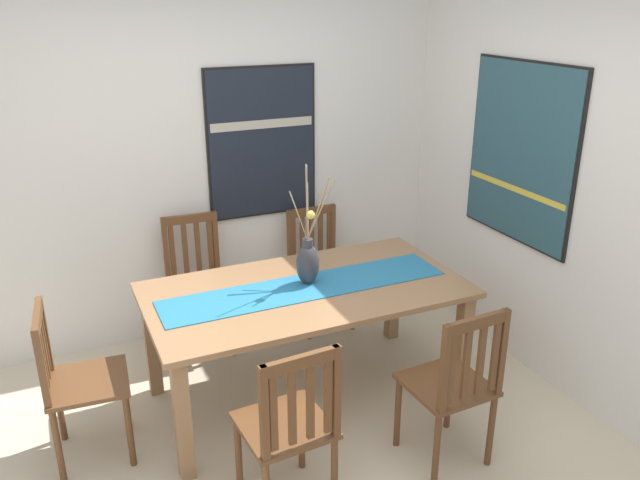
# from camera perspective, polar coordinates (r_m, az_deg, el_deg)

# --- Properties ---
(ground_plane) EXTENTS (6.40, 6.40, 0.03)m
(ground_plane) POSITION_cam_1_polar(r_m,az_deg,el_deg) (3.70, -1.14, -19.98)
(ground_plane) COLOR beige
(wall_back) EXTENTS (6.40, 0.12, 2.70)m
(wall_back) POSITION_cam_1_polar(r_m,az_deg,el_deg) (4.68, -10.37, 7.64)
(wall_back) COLOR silver
(wall_back) RESTS_ON ground_plane
(wall_side) EXTENTS (0.12, 6.40, 2.70)m
(wall_side) POSITION_cam_1_polar(r_m,az_deg,el_deg) (4.05, 23.75, 4.05)
(wall_side) COLOR silver
(wall_side) RESTS_ON ground_plane
(dining_table) EXTENTS (1.91, 1.02, 0.76)m
(dining_table) POSITION_cam_1_polar(r_m,az_deg,el_deg) (3.90, -1.28, -5.59)
(dining_table) COLOR #8E6642
(dining_table) RESTS_ON ground_plane
(table_runner) EXTENTS (1.76, 0.36, 0.01)m
(table_runner) POSITION_cam_1_polar(r_m,az_deg,el_deg) (3.86, -1.30, -4.23)
(table_runner) COLOR #236B93
(table_runner) RESTS_ON dining_table
(centerpiece_vase) EXTENTS (0.26, 0.25, 0.77)m
(centerpiece_vase) POSITION_cam_1_polar(r_m,az_deg,el_deg) (3.85, -1.09, -1.82)
(centerpiece_vase) COLOR #333338
(centerpiece_vase) RESTS_ON dining_table
(chair_0) EXTENTS (0.44, 0.44, 0.96)m
(chair_0) POSITION_cam_1_polar(r_m,az_deg,el_deg) (3.51, 11.88, -12.47)
(chair_0) COLOR brown
(chair_0) RESTS_ON ground_plane
(chair_1) EXTENTS (0.44, 0.44, 0.97)m
(chair_1) POSITION_cam_1_polar(r_m,az_deg,el_deg) (4.63, -10.90, -3.70)
(chair_1) COLOR brown
(chair_1) RESTS_ON ground_plane
(chair_2) EXTENTS (0.45, 0.45, 0.95)m
(chair_2) POSITION_cam_1_polar(r_m,az_deg,el_deg) (3.17, -2.74, -16.22)
(chair_2) COLOR brown
(chair_2) RESTS_ON ground_plane
(chair_3) EXTENTS (0.42, 0.42, 0.90)m
(chair_3) POSITION_cam_1_polar(r_m,az_deg,el_deg) (4.89, -0.15, -2.12)
(chair_3) COLOR brown
(chair_3) RESTS_ON ground_plane
(chair_4) EXTENTS (0.45, 0.45, 0.91)m
(chair_4) POSITION_cam_1_polar(r_m,az_deg,el_deg) (3.73, -20.96, -11.59)
(chair_4) COLOR brown
(chair_4) RESTS_ON ground_plane
(painting_on_back_wall) EXTENTS (0.83, 0.05, 1.10)m
(painting_on_back_wall) POSITION_cam_1_polar(r_m,az_deg,el_deg) (4.72, -5.21, 8.65)
(painting_on_back_wall) COLOR black
(painting_on_side_wall) EXTENTS (0.05, 0.98, 1.18)m
(painting_on_side_wall) POSITION_cam_1_polar(r_m,az_deg,el_deg) (4.40, 17.54, 7.41)
(painting_on_side_wall) COLOR black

